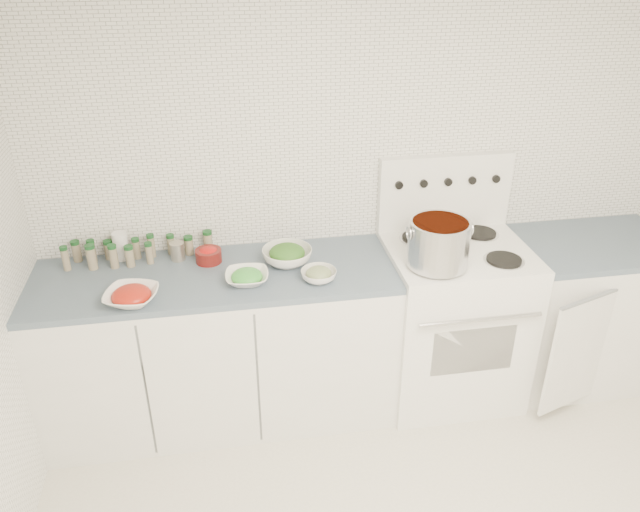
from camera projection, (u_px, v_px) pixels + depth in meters
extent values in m
cube|color=white|center=(360.00, 177.00, 3.41)|extent=(3.50, 0.02, 2.50)
cube|color=white|center=(221.00, 348.00, 3.40)|extent=(1.85, 0.62, 0.86)
cube|color=#4B5E71|center=(215.00, 277.00, 3.19)|extent=(1.85, 0.62, 0.03)
cube|color=white|center=(451.00, 323.00, 3.57)|extent=(0.76, 0.65, 0.92)
cube|color=black|center=(473.00, 350.00, 3.27)|extent=(0.45, 0.01, 0.28)
cylinder|color=silver|center=(481.00, 320.00, 3.13)|extent=(0.65, 0.02, 0.02)
cube|color=white|center=(459.00, 251.00, 3.35)|extent=(0.76, 0.65, 0.01)
cube|color=white|center=(445.00, 192.00, 3.50)|extent=(0.76, 0.06, 0.43)
cylinder|color=silver|center=(437.00, 266.00, 3.18)|extent=(0.21, 0.21, 0.01)
cylinder|color=black|center=(438.00, 265.00, 3.17)|extent=(0.18, 0.18, 0.01)
cylinder|color=silver|center=(504.00, 260.00, 3.23)|extent=(0.21, 0.21, 0.01)
cylinder|color=black|center=(504.00, 259.00, 3.23)|extent=(0.18, 0.18, 0.01)
cylinder|color=silver|center=(418.00, 238.00, 3.45)|extent=(0.21, 0.21, 0.01)
cylinder|color=black|center=(418.00, 237.00, 3.45)|extent=(0.18, 0.18, 0.01)
cylinder|color=silver|center=(480.00, 233.00, 3.51)|extent=(0.21, 0.21, 0.01)
cylinder|color=black|center=(480.00, 233.00, 3.50)|extent=(0.18, 0.18, 0.01)
cylinder|color=black|center=(399.00, 185.00, 3.39)|extent=(0.04, 0.02, 0.04)
cylinder|color=black|center=(424.00, 183.00, 3.41)|extent=(0.04, 0.02, 0.04)
cylinder|color=black|center=(448.00, 182.00, 3.43)|extent=(0.04, 0.02, 0.04)
cylinder|color=black|center=(472.00, 180.00, 3.45)|extent=(0.04, 0.02, 0.04)
cylinder|color=black|center=(496.00, 179.00, 3.47)|extent=(0.04, 0.02, 0.04)
cube|color=white|center=(581.00, 312.00, 3.71)|extent=(0.89, 0.62, 0.86)
cube|color=#4B5E71|center=(597.00, 245.00, 3.50)|extent=(0.89, 0.62, 0.03)
cube|color=white|center=(576.00, 354.00, 3.35)|extent=(0.39, 0.14, 0.70)
cylinder|color=silver|center=(439.00, 243.00, 3.12)|extent=(0.31, 0.31, 0.24)
cylinder|color=#DD561F|center=(440.00, 225.00, 3.07)|extent=(0.28, 0.28, 0.03)
torus|color=silver|center=(409.00, 233.00, 3.06)|extent=(0.01, 0.08, 0.08)
torus|color=silver|center=(470.00, 228.00, 3.11)|extent=(0.01, 0.08, 0.08)
imported|color=white|center=(132.00, 297.00, 2.93)|extent=(0.30, 0.30, 0.06)
ellipsoid|color=red|center=(131.00, 294.00, 2.92)|extent=(0.18, 0.18, 0.08)
imported|color=white|center=(247.00, 278.00, 3.09)|extent=(0.23, 0.23, 0.05)
ellipsoid|color=green|center=(247.00, 276.00, 3.09)|extent=(0.15, 0.15, 0.07)
imported|color=white|center=(287.00, 256.00, 3.26)|extent=(0.27, 0.27, 0.08)
ellipsoid|color=#1B5117|center=(287.00, 252.00, 3.25)|extent=(0.19, 0.19, 0.08)
imported|color=white|center=(319.00, 275.00, 3.11)|extent=(0.23, 0.23, 0.06)
ellipsoid|color=#2B4E1F|center=(319.00, 273.00, 3.10)|extent=(0.13, 0.13, 0.06)
cylinder|color=#59120F|center=(209.00, 256.00, 3.28)|extent=(0.14, 0.14, 0.07)
ellipsoid|color=#B60C11|center=(208.00, 252.00, 3.26)|extent=(0.10, 0.10, 0.05)
cylinder|color=white|center=(121.00, 246.00, 3.28)|extent=(0.10, 0.10, 0.15)
cylinder|color=gray|center=(178.00, 251.00, 3.29)|extent=(0.09, 0.09, 0.10)
cylinder|color=gray|center=(77.00, 253.00, 3.27)|extent=(0.05, 0.05, 0.10)
cylinder|color=#14461C|center=(75.00, 243.00, 3.25)|extent=(0.05, 0.05, 0.02)
cylinder|color=gray|center=(92.00, 253.00, 3.26)|extent=(0.04, 0.04, 0.11)
cylinder|color=#14461C|center=(90.00, 242.00, 3.23)|extent=(0.04, 0.04, 0.02)
cylinder|color=gray|center=(109.00, 251.00, 3.30)|extent=(0.04, 0.04, 0.09)
cylinder|color=#14461C|center=(107.00, 242.00, 3.28)|extent=(0.05, 0.05, 0.02)
cylinder|color=gray|center=(137.00, 250.00, 3.30)|extent=(0.04, 0.04, 0.10)
cylinder|color=#14461C|center=(135.00, 240.00, 3.28)|extent=(0.04, 0.04, 0.02)
cylinder|color=gray|center=(152.00, 247.00, 3.32)|extent=(0.04, 0.04, 0.11)
cylinder|color=#14461C|center=(150.00, 236.00, 3.28)|extent=(0.04, 0.04, 0.02)
cylinder|color=gray|center=(171.00, 246.00, 3.35)|extent=(0.04, 0.04, 0.10)
cylinder|color=#14461C|center=(170.00, 236.00, 3.32)|extent=(0.04, 0.04, 0.02)
cylinder|color=gray|center=(189.00, 247.00, 3.35)|extent=(0.05, 0.05, 0.09)
cylinder|color=#14461C|center=(188.00, 238.00, 3.32)|extent=(0.05, 0.05, 0.02)
cylinder|color=gray|center=(208.00, 242.00, 3.38)|extent=(0.05, 0.05, 0.10)
cylinder|color=#14461C|center=(207.00, 233.00, 3.35)|extent=(0.05, 0.05, 0.02)
cylinder|color=gray|center=(66.00, 260.00, 3.19)|extent=(0.04, 0.04, 0.12)
cylinder|color=#14461C|center=(63.00, 248.00, 3.15)|extent=(0.04, 0.04, 0.02)
cylinder|color=gray|center=(92.00, 259.00, 3.20)|extent=(0.05, 0.05, 0.12)
cylinder|color=#14461C|center=(89.00, 247.00, 3.16)|extent=(0.05, 0.05, 0.02)
cylinder|color=gray|center=(114.00, 258.00, 3.21)|extent=(0.04, 0.04, 0.11)
cylinder|color=#14461C|center=(112.00, 247.00, 3.18)|extent=(0.05, 0.05, 0.02)
cylinder|color=gray|center=(130.00, 258.00, 3.23)|extent=(0.04, 0.04, 0.10)
cylinder|color=#14461C|center=(128.00, 247.00, 3.20)|extent=(0.05, 0.05, 0.02)
cylinder|color=gray|center=(150.00, 254.00, 3.25)|extent=(0.04, 0.04, 0.10)
cylinder|color=#14461C|center=(148.00, 244.00, 3.23)|extent=(0.04, 0.04, 0.02)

